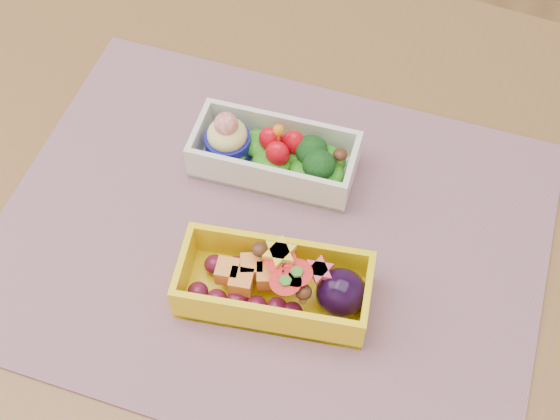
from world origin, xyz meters
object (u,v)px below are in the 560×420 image
at_px(placemat, 270,236).
at_px(bento_yellow, 278,285).
at_px(bento_white, 273,154).
at_px(table, 238,312).

bearing_deg(placemat, bento_yellow, -60.40).
relative_size(bento_white, bento_yellow, 0.93).
bearing_deg(table, bento_yellow, -19.54).
height_order(bento_white, bento_yellow, bento_white).
bearing_deg(bento_yellow, bento_white, 102.52).
relative_size(table, bento_white, 7.82).
relative_size(placemat, bento_yellow, 2.84).
bearing_deg(placemat, bento_white, 110.22).
bearing_deg(bento_white, bento_yellow, -72.17).
distance_m(placemat, bento_yellow, 0.06).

